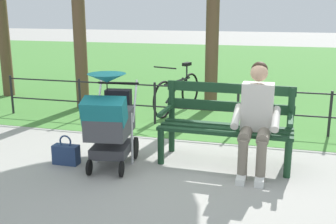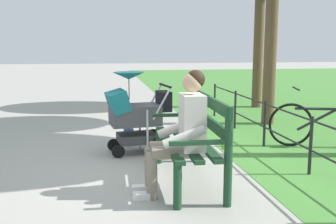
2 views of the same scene
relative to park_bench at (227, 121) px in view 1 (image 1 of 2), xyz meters
name	(u,v)px [view 1 (image 1 of 2)]	position (x,y,z in m)	size (l,w,h in m)	color
ground_plane	(171,159)	(0.67, 0.12, -0.53)	(60.00, 60.00, 0.00)	#9E9B93
grass_lawn	(239,67)	(0.67, -8.68, -0.52)	(40.00, 16.00, 0.01)	#478438
park_bench	(227,121)	(0.00, 0.00, 0.00)	(1.61, 0.64, 0.96)	#193D23
person_on_bench	(256,115)	(-0.36, 0.22, 0.15)	(0.54, 0.74, 1.28)	slate
stroller	(110,120)	(1.30, 0.56, 0.07)	(0.61, 0.94, 1.15)	black
handbag	(66,154)	(1.88, 0.61, -0.40)	(0.32, 0.14, 0.37)	navy
park_fence	(195,102)	(0.67, -1.39, -0.11)	(6.79, 0.04, 0.70)	black
bicycle	(178,93)	(1.18, -2.29, -0.16)	(0.58, 1.61, 0.89)	black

